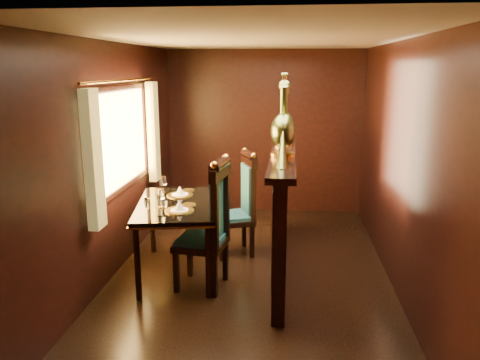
{
  "coord_description": "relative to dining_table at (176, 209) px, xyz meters",
  "views": [
    {
      "loc": [
        0.38,
        -4.71,
        2.23
      ],
      "look_at": [
        -0.15,
        0.34,
        1.0
      ],
      "focal_mm": 35.0,
      "sensor_mm": 36.0,
      "label": 1
    }
  ],
  "objects": [
    {
      "name": "ground",
      "position": [
        0.82,
        -0.04,
        -0.73
      ],
      "size": [
        5.0,
        5.0,
        0.0
      ],
      "primitive_type": "plane",
      "color": "black",
      "rests_on": "ground"
    },
    {
      "name": "room_shell",
      "position": [
        0.73,
        -0.02,
        0.85
      ],
      "size": [
        3.04,
        5.04,
        2.52
      ],
      "color": "black",
      "rests_on": "ground"
    },
    {
      "name": "partition",
      "position": [
        1.14,
        0.26,
        -0.02
      ],
      "size": [
        0.26,
        2.7,
        1.36
      ],
      "color": "black",
      "rests_on": "ground"
    },
    {
      "name": "dining_table",
      "position": [
        0.0,
        0.0,
        0.0
      ],
      "size": [
        1.05,
        1.49,
        1.01
      ],
      "rotation": [
        0.0,
        0.0,
        0.17
      ],
      "color": "black",
      "rests_on": "ground"
    },
    {
      "name": "chair_left",
      "position": [
        0.46,
        -0.32,
        -0.02
      ],
      "size": [
        0.56,
        0.58,
        1.38
      ],
      "rotation": [
        0.0,
        0.0,
        -0.13
      ],
      "color": "black",
      "rests_on": "ground"
    },
    {
      "name": "chair_right",
      "position": [
        0.66,
        0.65,
        -0.07
      ],
      "size": [
        0.6,
        0.61,
        1.28
      ],
      "rotation": [
        0.0,
        0.0,
        0.37
      ],
      "color": "black",
      "rests_on": "ground"
    },
    {
      "name": "peacock_left",
      "position": [
        1.14,
        -0.14,
        1.04
      ],
      "size": [
        0.26,
        0.69,
        0.82
      ],
      "primitive_type": null,
      "color": "#1C5432",
      "rests_on": "partition"
    },
    {
      "name": "peacock_right",
      "position": [
        1.14,
        0.59,
        0.99
      ],
      "size": [
        0.23,
        0.61,
        0.73
      ],
      "primitive_type": null,
      "color": "#1C5432",
      "rests_on": "partition"
    }
  ]
}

